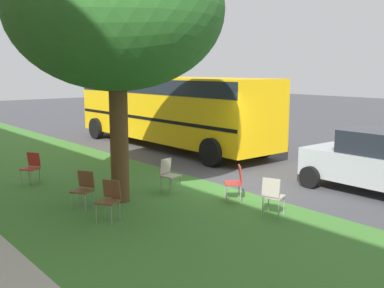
{
  "coord_description": "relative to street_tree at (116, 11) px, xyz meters",
  "views": [
    {
      "loc": [
        -8.65,
        8.7,
        3.19
      ],
      "look_at": [
        0.81,
        0.87,
        1.17
      ],
      "focal_mm": 42.47,
      "sensor_mm": 36.0,
      "label": 1
    }
  ],
  "objects": [
    {
      "name": "chair_3",
      "position": [
        -3.17,
        -1.93,
        -4.0
      ],
      "size": [
        0.53,
        0.54,
        0.88
      ],
      "color": "#ADA393",
      "rests_on": "ground"
    },
    {
      "name": "chair_1",
      "position": [
        -0.07,
        -1.41,
        -4.0
      ],
      "size": [
        0.5,
        0.49,
        0.88
      ],
      "color": "#ADA393",
      "rests_on": "ground"
    },
    {
      "name": "chair_4",
      "position": [
        3.09,
        1.03,
        -4.0
      ],
      "size": [
        0.57,
        0.58,
        0.88
      ],
      "color": "#B7332D",
      "rests_on": "ground"
    },
    {
      "name": "grass_verge",
      "position": [
        -0.76,
        0.02,
        -4.51
      ],
      "size": [
        48.0,
        6.0,
        0.01
      ],
      "primitive_type": "cube",
      "color": "#3D752D",
      "rests_on": "ground"
    },
    {
      "name": "parked_car",
      "position": [
        -3.65,
        -5.47,
        -3.68
      ],
      "size": [
        3.7,
        1.92,
        1.65
      ],
      "color": "#ADB2B7",
      "rests_on": "ground"
    },
    {
      "name": "street_tree",
      "position": [
        0.0,
        0.0,
        0.0
      ],
      "size": [
        5.02,
        5.02,
        6.39
      ],
      "color": "brown",
      "rests_on": "ground"
    },
    {
      "name": "school_bus",
      "position": [
        5.56,
        -5.66,
        -2.76
      ],
      "size": [
        10.4,
        2.8,
        2.88
      ],
      "color": "yellow",
      "rests_on": "ground"
    },
    {
      "name": "chair_0",
      "position": [
        -1.78,
        -2.2,
        -4.0
      ],
      "size": [
        0.58,
        0.59,
        0.88
      ],
      "color": "#B7332D",
      "rests_on": "ground"
    },
    {
      "name": "chair_2",
      "position": [
        -0.01,
        0.97,
        -4.0
      ],
      "size": [
        0.57,
        0.58,
        0.88
      ],
      "color": "brown",
      "rests_on": "ground"
    },
    {
      "name": "ground",
      "position": [
        -0.76,
        -3.18,
        -4.52
      ],
      "size": [
        80.0,
        80.0,
        0.0
      ],
      "primitive_type": "plane",
      "color": "#424247"
    },
    {
      "name": "chair_5",
      "position": [
        -1.15,
        0.95,
        -4.0
      ],
      "size": [
        0.57,
        0.57,
        0.88
      ],
      "color": "brown",
      "rests_on": "ground"
    }
  ]
}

